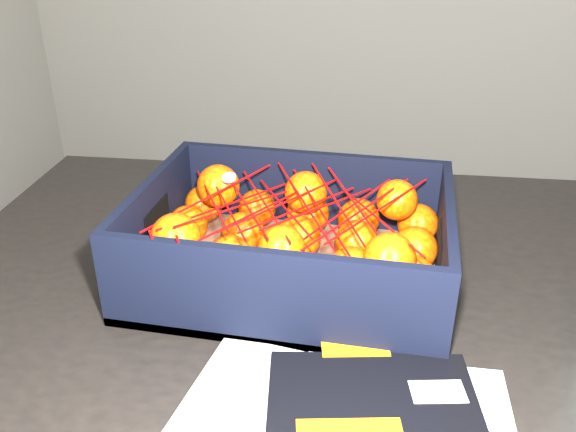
# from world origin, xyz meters

# --- Properties ---
(table) EXTENTS (1.26, 0.89, 0.75)m
(table) POSITION_xyz_m (-0.16, -0.06, 0.65)
(table) COLOR black
(table) RESTS_ON ground
(produce_crate) EXTENTS (0.41, 0.30, 0.13)m
(produce_crate) POSITION_xyz_m (-0.26, -0.06, 0.79)
(produce_crate) COLOR brown
(produce_crate) RESTS_ON table
(clementine_heap) EXTENTS (0.39, 0.28, 0.11)m
(clementine_heap) POSITION_xyz_m (-0.25, -0.06, 0.80)
(clementine_heap) COLOR #F94C05
(clementine_heap) RESTS_ON produce_crate
(mesh_net) EXTENTS (0.34, 0.27, 0.09)m
(mesh_net) POSITION_xyz_m (-0.26, -0.06, 0.86)
(mesh_net) COLOR red
(mesh_net) RESTS_ON clementine_heap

